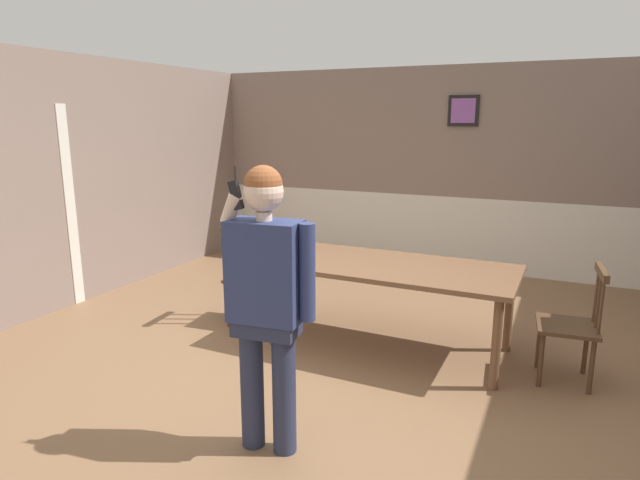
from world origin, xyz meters
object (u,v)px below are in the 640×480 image
at_px(chair_near_window, 249,275).
at_px(person_figure, 267,292).
at_px(dining_table, 390,273).
at_px(chair_by_doorway, 572,325).

height_order(chair_near_window, person_figure, person_figure).
bearing_deg(dining_table, person_figure, -96.59).
relative_size(dining_table, person_figure, 1.22).
bearing_deg(chair_near_window, person_figure, 30.19).
xyz_separation_m(chair_near_window, person_figure, (1.23, -1.72, 0.51)).
height_order(dining_table, chair_by_doorway, chair_by_doorway).
xyz_separation_m(chair_near_window, chair_by_doorway, (2.85, -0.02, -0.02)).
bearing_deg(person_figure, chair_by_doorway, -140.54).
distance_m(dining_table, person_figure, 1.75).
relative_size(dining_table, chair_by_doorway, 2.31).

